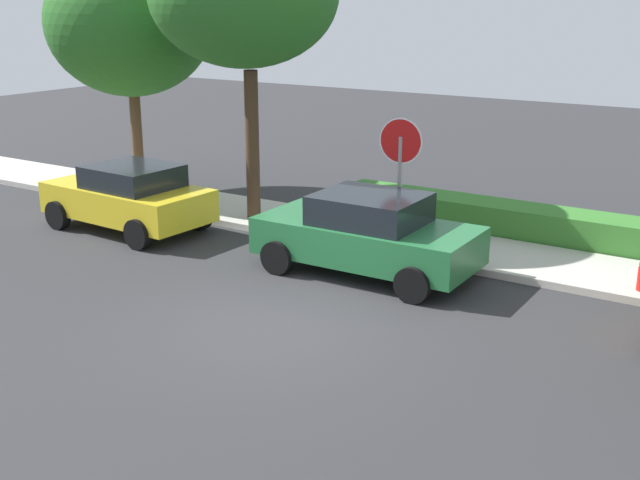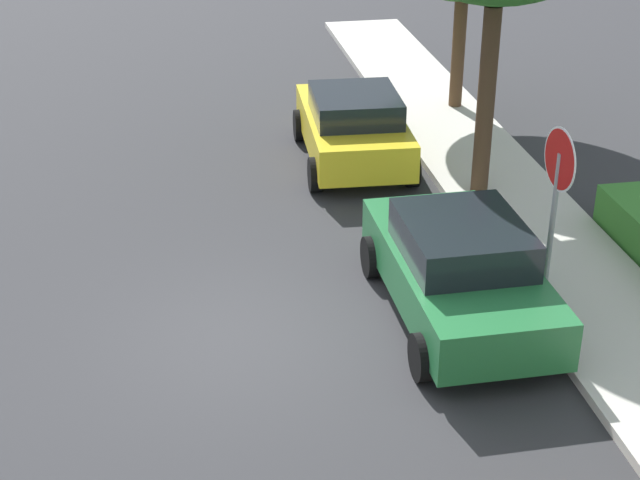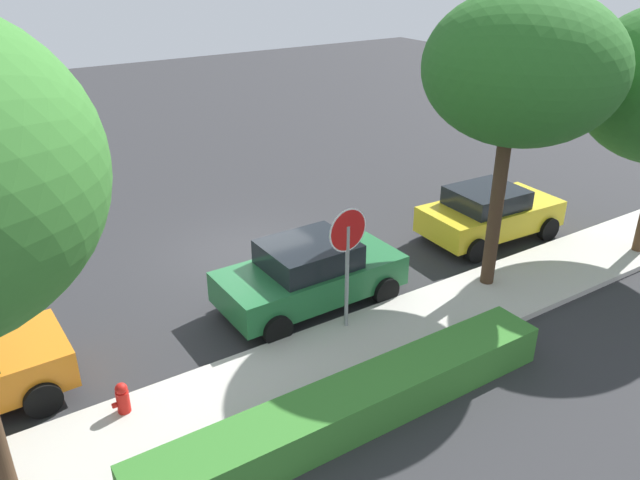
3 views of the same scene
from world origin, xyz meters
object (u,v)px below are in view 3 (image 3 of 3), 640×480
at_px(stop_sign, 348,248).
at_px(parked_car_yellow, 489,213).
at_px(parked_car_green, 310,273).
at_px(street_tree_near_corner, 523,69).
at_px(fire_hydrant, 123,401).

distance_m(stop_sign, parked_car_yellow, 6.17).
height_order(parked_car_green, street_tree_near_corner, street_tree_near_corner).
bearing_deg(parked_car_green, stop_sign, 91.95).
height_order(stop_sign, parked_car_green, stop_sign).
height_order(parked_car_green, fire_hydrant, parked_car_green).
bearing_deg(stop_sign, fire_hydrant, 1.41).
distance_m(street_tree_near_corner, fire_hydrant, 9.85).
relative_size(stop_sign, parked_car_yellow, 0.71).
bearing_deg(fire_hydrant, stop_sign, -178.59).
xyz_separation_m(parked_car_green, fire_hydrant, (4.62, 1.44, -0.41)).
xyz_separation_m(parked_car_green, street_tree_near_corner, (-4.05, 1.67, 4.25)).
height_order(stop_sign, parked_car_yellow, stop_sign).
bearing_deg(parked_car_green, fire_hydrant, 17.25).
distance_m(stop_sign, fire_hydrant, 4.92).
bearing_deg(street_tree_near_corner, parked_car_green, -22.40).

